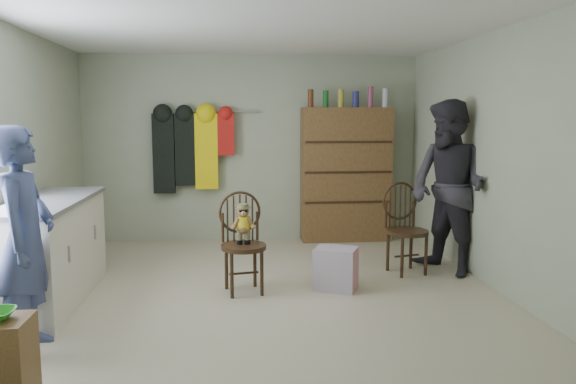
{
  "coord_description": "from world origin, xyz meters",
  "views": [
    {
      "loc": [
        -0.29,
        -5.16,
        1.66
      ],
      "look_at": [
        0.25,
        0.2,
        0.95
      ],
      "focal_mm": 35.0,
      "sensor_mm": 36.0,
      "label": 1
    }
  ],
  "objects": [
    {
      "name": "counter",
      "position": [
        -1.95,
        0.0,
        0.47
      ],
      "size": [
        0.64,
        1.86,
        0.94
      ],
      "color": "silver",
      "rests_on": "ground"
    },
    {
      "name": "room_walls",
      "position": [
        0.0,
        0.53,
        1.58
      ],
      "size": [
        5.0,
        5.0,
        5.0
      ],
      "color": "#A9AF93",
      "rests_on": "ground"
    },
    {
      "name": "person_left",
      "position": [
        -1.75,
        -1.1,
        0.81
      ],
      "size": [
        0.39,
        0.59,
        1.61
      ],
      "primitive_type": "imported",
      "rotation": [
        0.0,
        0.0,
        1.57
      ],
      "color": "#424C7A",
      "rests_on": "ground"
    },
    {
      "name": "person_right",
      "position": [
        2.0,
        0.54,
        0.93
      ],
      "size": [
        1.02,
        1.12,
        1.86
      ],
      "primitive_type": "imported",
      "rotation": [
        0.0,
        0.0,
        -1.14
      ],
      "color": "#2D2B33",
      "rests_on": "ground"
    },
    {
      "name": "ground_plane",
      "position": [
        0.0,
        0.0,
        0.0
      ],
      "size": [
        5.0,
        5.0,
        0.0
      ],
      "primitive_type": "plane",
      "color": "beige",
      "rests_on": "ground"
    },
    {
      "name": "striped_bag",
      "position": [
        0.71,
        0.08,
        0.21
      ],
      "size": [
        0.48,
        0.44,
        0.41
      ],
      "primitive_type": "cube",
      "rotation": [
        0.0,
        0.0,
        -0.42
      ],
      "color": "#E57277",
      "rests_on": "ground"
    },
    {
      "name": "dresser",
      "position": [
        1.25,
        2.3,
        0.91
      ],
      "size": [
        1.2,
        0.39,
        2.07
      ],
      "color": "brown",
      "rests_on": "ground"
    },
    {
      "name": "chair_far",
      "position": [
        1.56,
        0.63,
        0.52
      ],
      "size": [
        0.52,
        0.52,
        0.97
      ],
      "rotation": [
        0.0,
        0.0,
        0.24
      ],
      "color": "#342112",
      "rests_on": "ground"
    },
    {
      "name": "chair_front",
      "position": [
        -0.2,
        0.12,
        0.56
      ],
      "size": [
        0.5,
        0.5,
        0.96
      ],
      "rotation": [
        0.0,
        0.0,
        0.18
      ],
      "color": "#342112",
      "rests_on": "ground"
    },
    {
      "name": "coat_rack",
      "position": [
        -0.83,
        2.38,
        1.25
      ],
      "size": [
        1.42,
        0.12,
        1.09
      ],
      "color": "#99999E",
      "rests_on": "ground"
    }
  ]
}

